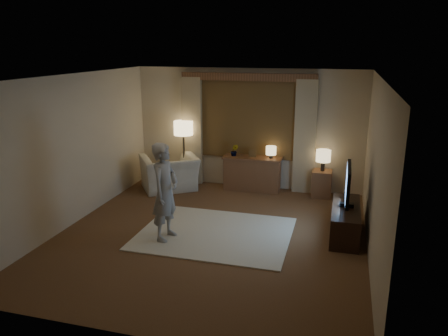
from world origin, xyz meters
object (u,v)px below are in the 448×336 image
(sideboard, at_px, (252,174))
(tv_stand, at_px, (345,221))
(side_table, at_px, (322,184))
(person, at_px, (165,192))
(armchair, at_px, (169,173))

(sideboard, xyz_separation_m, tv_stand, (1.98, -1.90, -0.10))
(side_table, bearing_deg, person, -129.64)
(sideboard, relative_size, armchair, 1.04)
(tv_stand, distance_m, person, 3.01)
(armchair, bearing_deg, tv_stand, 123.29)
(armchair, bearing_deg, sideboard, 159.01)
(tv_stand, bearing_deg, side_table, 104.87)
(armchair, distance_m, tv_stand, 4.00)
(sideboard, distance_m, side_table, 1.49)
(armchair, bearing_deg, person, 75.65)
(tv_stand, bearing_deg, sideboard, 136.16)
(sideboard, bearing_deg, person, -106.17)
(person, bearing_deg, tv_stand, -64.44)
(person, bearing_deg, armchair, 28.08)
(tv_stand, xyz_separation_m, person, (-2.81, -0.94, 0.57))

